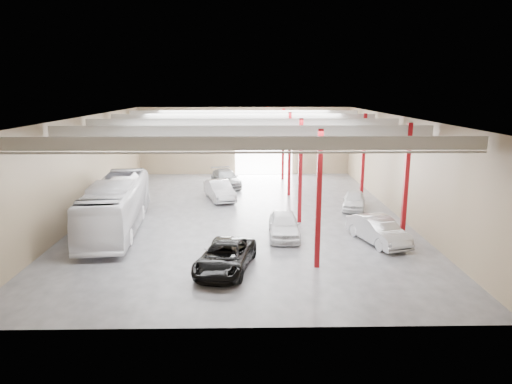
{
  "coord_description": "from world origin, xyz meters",
  "views": [
    {
      "loc": [
        0.3,
        -31.74,
        8.87
      ],
      "look_at": [
        0.85,
        -2.4,
        2.2
      ],
      "focal_mm": 32.0,
      "sensor_mm": 36.0,
      "label": 1
    }
  ],
  "objects_px": {
    "black_sedan": "(225,257)",
    "car_row_a": "(284,225)",
    "car_row_b": "(219,190)",
    "car_right_far": "(354,200)",
    "coach_bus": "(116,206)",
    "car_row_c": "(226,178)",
    "car_right_near": "(378,230)"
  },
  "relations": [
    {
      "from": "coach_bus",
      "to": "car_row_b",
      "type": "bearing_deg",
      "value": 47.97
    },
    {
      "from": "coach_bus",
      "to": "car_right_far",
      "type": "relative_size",
      "value": 2.93
    },
    {
      "from": "black_sedan",
      "to": "car_right_far",
      "type": "distance_m",
      "value": 14.87
    },
    {
      "from": "coach_bus",
      "to": "car_right_near",
      "type": "bearing_deg",
      "value": -15.05
    },
    {
      "from": "black_sedan",
      "to": "car_right_near",
      "type": "xyz_separation_m",
      "value": [
        8.76,
        3.99,
        0.07
      ]
    },
    {
      "from": "black_sedan",
      "to": "car_row_a",
      "type": "height_order",
      "value": "car_row_a"
    },
    {
      "from": "car_right_near",
      "to": "car_row_a",
      "type": "bearing_deg",
      "value": 150.06
    },
    {
      "from": "car_row_a",
      "to": "car_row_c",
      "type": "distance_m",
      "value": 15.42
    },
    {
      "from": "black_sedan",
      "to": "coach_bus",
      "type": "bearing_deg",
      "value": 148.96
    },
    {
      "from": "car_right_far",
      "to": "black_sedan",
      "type": "bearing_deg",
      "value": -112.93
    },
    {
      "from": "coach_bus",
      "to": "car_row_a",
      "type": "relative_size",
      "value": 2.58
    },
    {
      "from": "black_sedan",
      "to": "car_row_a",
      "type": "xyz_separation_m",
      "value": [
        3.32,
        5.2,
        0.06
      ]
    },
    {
      "from": "car_row_a",
      "to": "car_row_b",
      "type": "relative_size",
      "value": 0.95
    },
    {
      "from": "car_row_a",
      "to": "car_row_b",
      "type": "xyz_separation_m",
      "value": [
        -4.5,
        9.63,
        0.01
      ]
    },
    {
      "from": "car_right_near",
      "to": "car_row_c",
      "type": "bearing_deg",
      "value": 103.65
    },
    {
      "from": "black_sedan",
      "to": "car_row_c",
      "type": "height_order",
      "value": "car_row_c"
    },
    {
      "from": "coach_bus",
      "to": "black_sedan",
      "type": "relative_size",
      "value": 2.29
    },
    {
      "from": "car_row_c",
      "to": "car_right_far",
      "type": "distance_m",
      "value": 13.0
    },
    {
      "from": "car_row_a",
      "to": "car_right_far",
      "type": "distance_m",
      "value": 8.75
    },
    {
      "from": "car_row_c",
      "to": "car_right_near",
      "type": "distance_m",
      "value": 18.72
    },
    {
      "from": "coach_bus",
      "to": "car_right_far",
      "type": "height_order",
      "value": "coach_bus"
    },
    {
      "from": "black_sedan",
      "to": "car_row_a",
      "type": "relative_size",
      "value": 1.12
    },
    {
      "from": "black_sedan",
      "to": "car_row_a",
      "type": "bearing_deg",
      "value": 69.39
    },
    {
      "from": "car_row_c",
      "to": "car_right_far",
      "type": "bearing_deg",
      "value": -54.24
    },
    {
      "from": "car_row_a",
      "to": "car_right_near",
      "type": "relative_size",
      "value": 0.96
    },
    {
      "from": "car_row_c",
      "to": "car_right_far",
      "type": "relative_size",
      "value": 1.31
    },
    {
      "from": "coach_bus",
      "to": "black_sedan",
      "type": "bearing_deg",
      "value": -48.3
    },
    {
      "from": "black_sedan",
      "to": "car_row_b",
      "type": "xyz_separation_m",
      "value": [
        -1.18,
        14.83,
        0.08
      ]
    },
    {
      "from": "car_row_a",
      "to": "coach_bus",
      "type": "bearing_deg",
      "value": 173.14
    },
    {
      "from": "coach_bus",
      "to": "car_row_a",
      "type": "height_order",
      "value": "coach_bus"
    },
    {
      "from": "coach_bus",
      "to": "black_sedan",
      "type": "distance_m",
      "value": 9.92
    },
    {
      "from": "black_sedan",
      "to": "car_right_far",
      "type": "height_order",
      "value": "black_sedan"
    }
  ]
}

